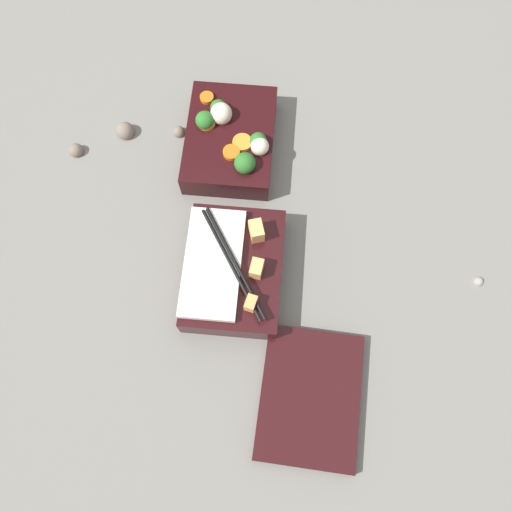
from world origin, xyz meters
TOP-DOWN VIEW (x-y plane):
  - ground_plane at (0.00, 0.00)m, footprint 3.00×3.00m
  - bento_tray_vegetable at (-0.12, -0.01)m, footprint 0.19×0.14m
  - bento_tray_rice at (0.11, 0.02)m, footprint 0.19×0.14m
  - bento_lid at (0.29, 0.15)m, footprint 0.20×0.15m
  - pebble_0 at (-0.08, -0.27)m, footprint 0.02×0.02m
  - pebble_1 at (-0.14, -0.10)m, footprint 0.02×0.02m
  - pebble_2 at (-0.13, -0.19)m, footprint 0.03×0.03m
  - pebble_3 at (0.09, 0.41)m, footprint 0.02×0.02m

SIDE VIEW (x-z plane):
  - ground_plane at x=0.00m, z-range 0.00..0.00m
  - pebble_3 at x=0.09m, z-range 0.00..0.01m
  - pebble_1 at x=-0.14m, z-range -0.01..0.02m
  - pebble_0 at x=-0.08m, z-range -0.01..0.02m
  - pebble_2 at x=-0.13m, z-range -0.01..0.02m
  - bento_lid at x=0.29m, z-range 0.00..0.02m
  - bento_tray_vegetable at x=-0.12m, z-range -0.01..0.06m
  - bento_tray_rice at x=0.11m, z-range -0.01..0.06m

